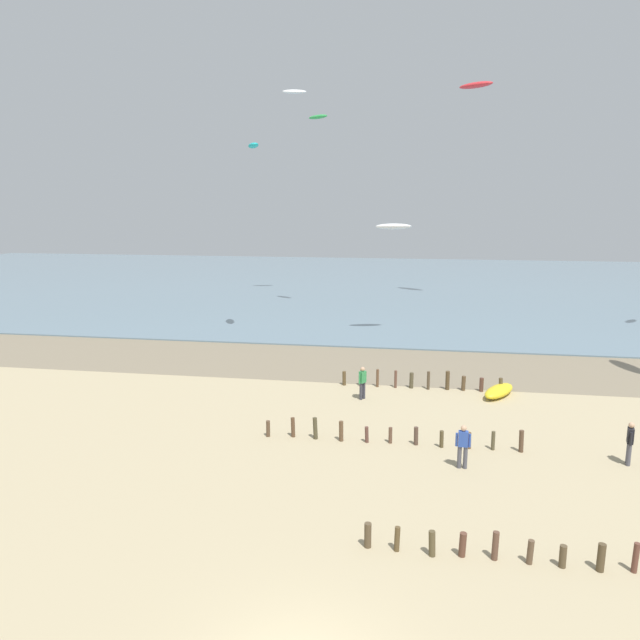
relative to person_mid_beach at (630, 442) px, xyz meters
name	(u,v)px	position (x,y,z in m)	size (l,w,h in m)	color
wet_sand_strip	(378,365)	(-10.47, 12.96, -0.91)	(120.00, 8.49, 0.01)	#84755B
sea	(399,283)	(-10.47, 52.21, -0.87)	(160.00, 70.00, 0.10)	slate
groyne_near	(518,550)	(-5.21, -7.31, -0.54)	(9.22, 0.35, 0.87)	brown
groyne_mid	(391,434)	(-9.12, 0.58, -0.52)	(10.68, 0.34, 0.95)	brown
groyne_far	(426,381)	(-7.61, 8.45, -0.47)	(8.59, 0.37, 1.05)	brown
person_mid_beach	(630,442)	(0.00, 0.00, 0.00)	(0.30, 0.56, 1.71)	#4C4C56
person_by_waterline	(363,382)	(-10.83, 6.18, 0.00)	(0.39, 0.48, 1.71)	#383842
person_left_flank	(463,445)	(-6.33, -1.36, 0.00)	(0.57, 0.23, 1.71)	#4C4C56
grounded_kite	(499,391)	(-3.83, 7.84, -0.64)	(2.74, 0.99, 0.55)	yellow
kite_aloft_2	(253,145)	(-19.95, 19.19, 13.02)	(2.19, 0.70, 0.35)	#19B2B7
kite_aloft_3	(476,85)	(-3.22, 39.00, 20.20)	(3.53, 1.13, 0.56)	red
kite_aloft_4	(294,92)	(-21.05, 39.00, 20.13)	(2.44, 0.78, 0.39)	white
kite_aloft_5	(394,226)	(-10.07, 21.72, 7.33)	(2.71, 0.87, 0.43)	white
kite_aloft_6	(318,117)	(-17.43, 31.82, 16.62)	(2.21, 0.71, 0.35)	green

